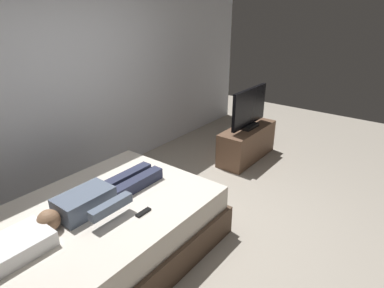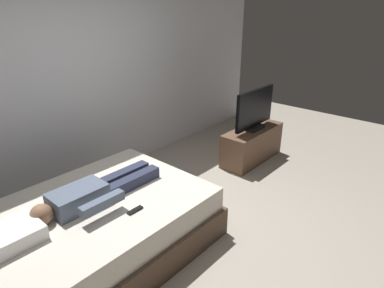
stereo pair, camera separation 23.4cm
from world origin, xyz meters
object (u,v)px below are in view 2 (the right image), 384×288
(person, at_px, (92,194))
(tv_stand, at_px, (252,144))
(bed, at_px, (96,229))
(tv, at_px, (255,110))
(remote, at_px, (135,210))
(pillow, at_px, (7,238))

(person, distance_m, tv_stand, 2.69)
(bed, bearing_deg, tv, -0.19)
(remote, bearing_deg, tv, 8.27)
(pillow, xyz_separation_m, person, (0.75, 0.03, 0.02))
(bed, height_order, tv, tv)
(bed, distance_m, tv, 2.75)
(tv, bearing_deg, tv_stand, 0.00)
(person, bearing_deg, remote, -69.53)
(tv_stand, distance_m, tv, 0.53)
(bed, distance_m, pillow, 0.80)
(bed, height_order, person, person)
(tv_stand, relative_size, tv, 1.25)
(bed, relative_size, remote, 13.87)
(person, height_order, tv, tv)
(person, bearing_deg, tv_stand, -0.83)
(pillow, xyz_separation_m, tv, (3.42, -0.01, 0.18))
(bed, bearing_deg, pillow, 180.00)
(bed, bearing_deg, remote, -64.34)
(pillow, relative_size, tv_stand, 0.44)
(person, bearing_deg, tv, -0.83)
(tv, bearing_deg, remote, -171.73)
(remote, relative_size, tv_stand, 0.14)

